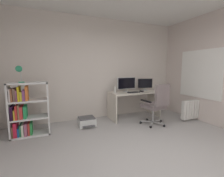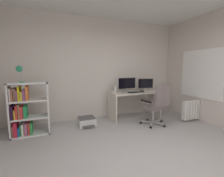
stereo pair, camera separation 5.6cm
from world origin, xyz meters
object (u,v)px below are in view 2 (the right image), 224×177
(desk, at_px, (134,99))
(radiator, at_px, (196,109))
(desktop_speaker, at_px, (115,90))
(monitor_secondary, at_px, (146,84))
(keyboard, at_px, (134,92))
(monitor_main, at_px, (127,84))
(computer_mouse, at_px, (142,91))
(bookshelf, at_px, (25,111))
(desk_lamp, at_px, (19,70))
(printer, at_px, (87,121))
(office_chair, at_px, (157,103))

(desk, height_order, radiator, desk)
(desk, relative_size, desktop_speaker, 8.27)
(desk, bearing_deg, desktop_speaker, 175.42)
(monitor_secondary, xyz_separation_m, keyboard, (-0.53, -0.23, -0.19))
(monitor_main, bearing_deg, radiator, -31.05)
(computer_mouse, height_order, bookshelf, bookshelf)
(monitor_secondary, xyz_separation_m, desk_lamp, (-3.18, -0.30, 0.42))
(keyboard, xyz_separation_m, desktop_speaker, (-0.47, 0.18, 0.07))
(monitor_main, xyz_separation_m, radiator, (1.59, -0.96, -0.66))
(monitor_main, bearing_deg, desk_lamp, -173.26)
(printer, height_order, radiator, radiator)
(keyboard, bearing_deg, bookshelf, 178.04)
(radiator, bearing_deg, desk_lamp, 171.02)
(desk_lamp, bearing_deg, radiator, -8.98)
(monitor_main, bearing_deg, computer_mouse, -28.02)
(computer_mouse, relative_size, radiator, 0.11)
(computer_mouse, relative_size, bookshelf, 0.09)
(bookshelf, relative_size, printer, 2.50)
(bookshelf, xyz_separation_m, printer, (1.29, 0.07, -0.42))
(monitor_main, relative_size, keyboard, 1.73)
(monitor_secondary, xyz_separation_m, radiator, (0.96, -0.96, -0.63))
(monitor_secondary, bearing_deg, radiator, -44.84)
(computer_mouse, bearing_deg, printer, 167.36)
(monitor_main, distance_m, bookshelf, 2.56)
(keyboard, bearing_deg, office_chair, -71.38)
(desktop_speaker, xyz_separation_m, printer, (-0.84, -0.18, -0.72))
(office_chair, bearing_deg, desk, 101.43)
(keyboard, distance_m, radiator, 1.72)
(desktop_speaker, distance_m, office_chair, 1.13)
(desktop_speaker, distance_m, printer, 1.12)
(desk_lamp, distance_m, printer, 1.84)
(radiator, bearing_deg, printer, 165.47)
(office_chair, relative_size, radiator, 1.15)
(desk, bearing_deg, office_chair, -78.57)
(office_chair, bearing_deg, bookshelf, 168.75)
(desk, height_order, keyboard, keyboard)
(computer_mouse, relative_size, desk_lamp, 0.30)
(monitor_main, bearing_deg, office_chair, -67.60)
(keyboard, distance_m, computer_mouse, 0.28)
(monitor_main, relative_size, bookshelf, 0.53)
(printer, distance_m, radiator, 2.90)
(desk, height_order, printer, desk)
(monitor_main, bearing_deg, bookshelf, -173.13)
(monitor_main, xyz_separation_m, desk_lamp, (-2.56, -0.30, 0.39))
(printer, bearing_deg, monitor_secondary, 7.16)
(monitor_main, bearing_deg, desktop_speaker, -172.71)
(office_chair, bearing_deg, monitor_secondary, 72.93)
(radiator, bearing_deg, monitor_main, 148.95)
(monitor_secondary, distance_m, keyboard, 0.61)
(monitor_main, distance_m, office_chair, 1.03)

